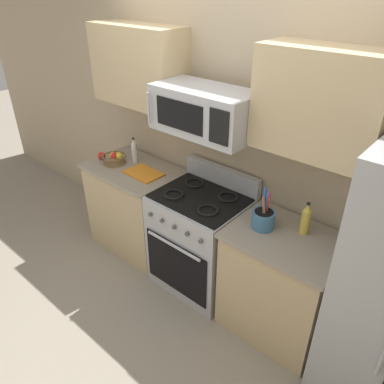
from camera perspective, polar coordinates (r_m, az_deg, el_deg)
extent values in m
plane|color=gray|center=(3.31, -7.00, -19.41)|extent=(16.00, 16.00, 0.00)
cube|color=tan|center=(3.19, 5.94, 7.80)|extent=(8.00, 0.10, 2.60)
cube|color=tan|center=(3.85, -8.50, -2.57)|extent=(0.88, 0.59, 0.88)
cube|color=gray|center=(3.63, -9.04, 3.46)|extent=(0.92, 0.63, 0.03)
cube|color=#B2B5BA|center=(3.35, 1.27, -7.61)|extent=(0.76, 0.63, 0.91)
cube|color=black|center=(3.23, -2.47, -11.52)|extent=(0.67, 0.01, 0.51)
cylinder|color=#B2B5BA|center=(3.05, -2.91, -8.20)|extent=(0.57, 0.02, 0.02)
cube|color=black|center=(3.09, 1.37, -0.82)|extent=(0.73, 0.57, 0.02)
cube|color=#B2B5BA|center=(3.24, 4.63, 2.40)|extent=(0.76, 0.06, 0.18)
torus|color=black|center=(3.10, -2.79, -0.38)|extent=(0.17, 0.17, 0.02)
torus|color=black|center=(2.89, 2.46, -2.81)|extent=(0.17, 0.17, 0.02)
torus|color=black|center=(3.27, 0.41, 1.42)|extent=(0.17, 0.17, 0.02)
torus|color=black|center=(3.07, 5.57, -0.75)|extent=(0.17, 0.17, 0.02)
cylinder|color=#4C4C51|center=(3.12, -6.42, -3.45)|extent=(0.04, 0.02, 0.04)
cylinder|color=#4C4C51|center=(3.03, -4.64, -4.41)|extent=(0.04, 0.02, 0.04)
cylinder|color=#4C4C51|center=(2.95, -2.76, -5.41)|extent=(0.04, 0.02, 0.04)
cylinder|color=#4C4C51|center=(2.88, -0.77, -6.46)|extent=(0.04, 0.02, 0.04)
cylinder|color=#4C4C51|center=(2.81, 1.34, -7.57)|extent=(0.04, 0.02, 0.04)
cube|color=tan|center=(3.04, 13.25, -13.74)|extent=(0.78, 0.59, 0.88)
cube|color=gray|center=(2.75, 14.36, -6.89)|extent=(0.82, 0.63, 0.03)
cube|color=#B2B5BA|center=(2.80, 1.98, 12.34)|extent=(0.79, 0.40, 0.34)
cube|color=black|center=(2.70, -2.01, 11.64)|extent=(0.44, 0.01, 0.21)
cube|color=black|center=(2.48, 4.14, 9.87)|extent=(0.16, 0.01, 0.24)
cylinder|color=#B2B5BA|center=(2.88, -6.67, 12.64)|extent=(0.02, 0.02, 0.24)
cube|color=tan|center=(3.43, -8.22, 18.59)|extent=(0.91, 0.34, 0.66)
cube|color=tan|center=(2.47, 19.15, 12.64)|extent=(0.81, 0.34, 0.66)
cylinder|color=teal|center=(2.76, 10.85, -4.16)|extent=(0.17, 0.17, 0.13)
cylinder|color=black|center=(2.75, 10.87, -3.97)|extent=(0.14, 0.14, 0.11)
cylinder|color=red|center=(2.71, 11.50, -2.34)|extent=(0.05, 0.07, 0.29)
cylinder|color=olive|center=(2.71, 11.00, -2.93)|extent=(0.05, 0.04, 0.24)
cylinder|color=blue|center=(2.71, 11.15, -2.39)|extent=(0.05, 0.03, 0.28)
cylinder|color=blue|center=(2.70, 10.97, -2.29)|extent=(0.06, 0.07, 0.29)
cone|color=brown|center=(3.73, -11.80, 4.88)|extent=(0.23, 0.23, 0.07)
torus|color=brown|center=(3.72, -11.86, 5.39)|extent=(0.24, 0.24, 0.02)
sphere|color=red|center=(3.74, -11.79, 5.40)|extent=(0.08, 0.08, 0.08)
sphere|color=orange|center=(3.75, -11.97, 5.46)|extent=(0.07, 0.07, 0.07)
sphere|color=yellow|center=(3.73, -11.19, 5.45)|extent=(0.08, 0.08, 0.08)
sphere|color=red|center=(3.85, -13.68, 5.42)|extent=(0.08, 0.08, 0.08)
cube|color=orange|center=(3.49, -7.42, 2.88)|extent=(0.35, 0.24, 0.02)
cylinder|color=gold|center=(2.76, 16.94, -4.42)|extent=(0.06, 0.06, 0.19)
cone|color=gold|center=(2.69, 17.32, -2.33)|extent=(0.06, 0.06, 0.05)
cylinder|color=black|center=(2.68, 17.42, -1.74)|extent=(0.03, 0.03, 0.01)
cylinder|color=silver|center=(3.71, -8.81, 5.92)|extent=(0.06, 0.06, 0.18)
cone|color=silver|center=(3.66, -8.96, 7.61)|extent=(0.05, 0.05, 0.05)
cylinder|color=black|center=(3.65, -9.00, 8.09)|extent=(0.02, 0.02, 0.01)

